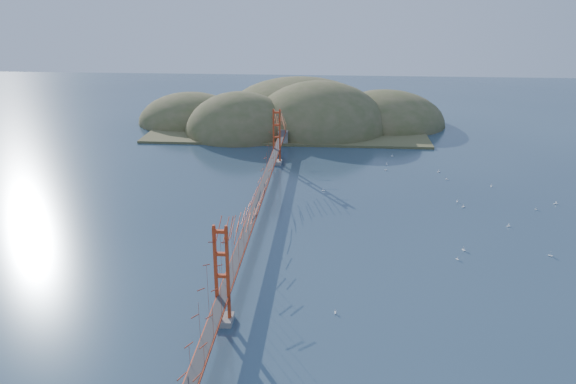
{
  "coord_description": "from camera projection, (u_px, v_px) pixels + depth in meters",
  "views": [
    {
      "loc": [
        11.31,
        -82.76,
        34.8
      ],
      "look_at": [
        4.73,
        0.0,
        4.67
      ],
      "focal_mm": 35.0,
      "sensor_mm": 36.0,
      "label": 1
    }
  ],
  "objects": [
    {
      "name": "sailboat_1",
      "position": [
        464.0,
        249.0,
        79.15
      ],
      "size": [
        0.65,
        0.66,
        0.75
      ],
      "color": "white",
      "rests_on": "ground"
    },
    {
      "name": "sailboat_17",
      "position": [
        556.0,
        203.0,
        96.16
      ],
      "size": [
        0.59,
        0.48,
        0.7
      ],
      "color": "white",
      "rests_on": "ground"
    },
    {
      "name": "sailboat_6",
      "position": [
        457.0,
        259.0,
        76.49
      ],
      "size": [
        0.56,
        0.56,
        0.6
      ],
      "color": "white",
      "rests_on": "ground"
    },
    {
      "name": "sailboat_14",
      "position": [
        463.0,
        206.0,
        94.81
      ],
      "size": [
        0.69,
        0.69,
        0.72
      ],
      "color": "white",
      "rests_on": "ground"
    },
    {
      "name": "sailboat_8",
      "position": [
        439.0,
        172.0,
        112.85
      ],
      "size": [
        0.64,
        0.64,
        0.71
      ],
      "color": "white",
      "rests_on": "ground"
    },
    {
      "name": "sailboat_12",
      "position": [
        392.0,
        156.0,
        123.69
      ],
      "size": [
        0.57,
        0.57,
        0.61
      ],
      "color": "white",
      "rests_on": "ground"
    },
    {
      "name": "sailboat_9",
      "position": [
        491.0,
        186.0,
        104.67
      ],
      "size": [
        0.54,
        0.61,
        0.69
      ],
      "color": "white",
      "rests_on": "ground"
    },
    {
      "name": "sailboat_extra_1",
      "position": [
        447.0,
        179.0,
        108.64
      ],
      "size": [
        0.58,
        0.58,
        0.62
      ],
      "color": "white",
      "rests_on": "ground"
    },
    {
      "name": "ground",
      "position": [
        259.0,
        218.0,
        90.26
      ],
      "size": [
        320.0,
        320.0,
        0.0
      ],
      "primitive_type": "plane",
      "color": "#2B4156",
      "rests_on": "ground"
    },
    {
      "name": "sailboat_2",
      "position": [
        508.0,
        226.0,
        87.1
      ],
      "size": [
        0.56,
        0.49,
        0.64
      ],
      "color": "white",
      "rests_on": "ground"
    },
    {
      "name": "sailboat_11",
      "position": [
        536.0,
        209.0,
        93.75
      ],
      "size": [
        0.55,
        0.55,
        0.58
      ],
      "color": "white",
      "rests_on": "ground"
    },
    {
      "name": "far_headlands",
      "position": [
        299.0,
        123.0,
        154.3
      ],
      "size": [
        84.0,
        58.0,
        25.0
      ],
      "color": "brown",
      "rests_on": "ground"
    },
    {
      "name": "sailboat_4",
      "position": [
        457.0,
        201.0,
        97.09
      ],
      "size": [
        0.49,
        0.56,
        0.64
      ],
      "color": "white",
      "rests_on": "ground"
    },
    {
      "name": "bridge",
      "position": [
        258.0,
        177.0,
        88.04
      ],
      "size": [
        2.2,
        94.4,
        12.0
      ],
      "color": "gray",
      "rests_on": "ground"
    },
    {
      "name": "sailboat_7",
      "position": [
        386.0,
        170.0,
        114.01
      ],
      "size": [
        0.61,
        0.52,
        0.7
      ],
      "color": "white",
      "rests_on": "ground"
    },
    {
      "name": "sailboat_3",
      "position": [
        323.0,
        190.0,
        102.42
      ],
      "size": [
        0.62,
        0.53,
        0.71
      ],
      "color": "white",
      "rests_on": "ground"
    },
    {
      "name": "sailboat_extra_0",
      "position": [
        550.0,
        255.0,
        77.47
      ],
      "size": [
        0.69,
        0.69,
        0.73
      ],
      "color": "white",
      "rests_on": "ground"
    },
    {
      "name": "sailboat_15",
      "position": [
        387.0,
        164.0,
        117.79
      ],
      "size": [
        0.57,
        0.6,
        0.68
      ],
      "color": "white",
      "rests_on": "ground"
    },
    {
      "name": "sailboat_10",
      "position": [
        335.0,
        312.0,
        63.87
      ],
      "size": [
        0.42,
        0.51,
        0.59
      ],
      "color": "white",
      "rests_on": "ground"
    }
  ]
}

